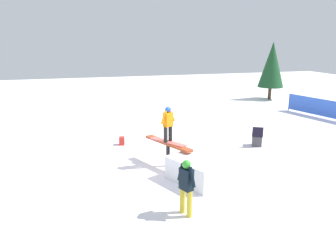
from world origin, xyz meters
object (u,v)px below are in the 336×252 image
at_px(bystander_black, 186,185).
at_px(folding_chair, 257,137).
at_px(rail_feature, 168,146).
at_px(pine_tree_near, 272,65).
at_px(backpack_on_snow, 122,141).
at_px(main_rider_on_rail, 168,125).

distance_m(bystander_black, folding_chair, 6.65).
xyz_separation_m(rail_feature, pine_tree_near, (11.13, -11.28, 1.87)).
bearing_deg(backpack_on_snow, main_rider_on_rail, 33.72).
bearing_deg(bystander_black, backpack_on_snow, 165.08).
bearing_deg(bystander_black, folding_chair, 111.79).
bearing_deg(pine_tree_near, rail_feature, 134.63).
relative_size(main_rider_on_rail, folding_chair, 1.65).
xyz_separation_m(main_rider_on_rail, backpack_on_snow, (2.95, 1.26, -1.36)).
relative_size(main_rider_on_rail, bystander_black, 0.96).
xyz_separation_m(folding_chair, backpack_on_snow, (1.78, 5.58, -0.24)).
relative_size(bystander_black, backpack_on_snow, 4.47).
bearing_deg(backpack_on_snow, rail_feature, 33.72).
bearing_deg(backpack_on_snow, bystander_black, 17.60).
distance_m(folding_chair, pine_tree_near, 12.35).
xyz_separation_m(bystander_black, pine_tree_near, (14.54, -11.76, 1.77)).
distance_m(bystander_black, pine_tree_near, 18.79).
xyz_separation_m(rail_feature, backpack_on_snow, (2.95, 1.26, -0.59)).
distance_m(rail_feature, bystander_black, 3.44).
xyz_separation_m(bystander_black, folding_chair, (4.58, -4.80, -0.44)).
bearing_deg(folding_chair, bystander_black, 72.13).
bearing_deg(bystander_black, rail_feature, 150.08).
height_order(main_rider_on_rail, backpack_on_snow, main_rider_on_rail).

